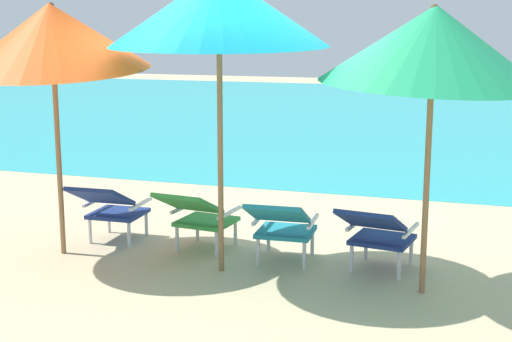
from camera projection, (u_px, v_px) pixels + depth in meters
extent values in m
plane|color=#CCB78E|center=(328.00, 177.00, 10.89)|extent=(40.00, 40.00, 0.00)
cube|color=#28B2B7|center=(397.00, 115.00, 18.25)|extent=(40.00, 18.00, 0.01)
cube|color=navy|center=(118.00, 213.00, 7.66)|extent=(0.54, 0.52, 0.04)
cube|color=navy|center=(100.00, 196.00, 7.26)|extent=(0.54, 0.53, 0.27)
cylinder|color=silver|center=(109.00, 221.00, 7.95)|extent=(0.04, 0.04, 0.26)
cylinder|color=silver|center=(146.00, 224.00, 7.83)|extent=(0.04, 0.04, 0.26)
cylinder|color=silver|center=(90.00, 231.00, 7.55)|extent=(0.04, 0.04, 0.26)
cylinder|color=silver|center=(129.00, 234.00, 7.43)|extent=(0.04, 0.04, 0.26)
cube|color=silver|center=(95.00, 201.00, 7.71)|extent=(0.05, 0.50, 0.03)
cube|color=silver|center=(141.00, 204.00, 7.57)|extent=(0.05, 0.50, 0.03)
cube|color=#338E3D|center=(206.00, 221.00, 7.35)|extent=(0.57, 0.55, 0.04)
cube|color=#338E3D|center=(188.00, 203.00, 6.97)|extent=(0.57, 0.57, 0.27)
cylinder|color=silver|center=(197.00, 228.00, 7.66)|extent=(0.04, 0.04, 0.26)
cylinder|color=silver|center=(235.00, 233.00, 7.48)|extent=(0.04, 0.04, 0.26)
cylinder|color=silver|center=(177.00, 239.00, 7.28)|extent=(0.04, 0.04, 0.26)
cylinder|color=silver|center=(217.00, 244.00, 7.10)|extent=(0.04, 0.04, 0.26)
cube|color=silver|center=(184.00, 207.00, 7.43)|extent=(0.08, 0.50, 0.03)
cube|color=silver|center=(230.00, 213.00, 7.22)|extent=(0.08, 0.50, 0.03)
cube|color=teal|center=(286.00, 232.00, 6.99)|extent=(0.55, 0.53, 0.04)
cube|color=teal|center=(278.00, 214.00, 6.59)|extent=(0.55, 0.55, 0.27)
cylinder|color=silver|center=(268.00, 239.00, 7.27)|extent=(0.04, 0.04, 0.26)
cylinder|color=silver|center=(312.00, 242.00, 7.16)|extent=(0.04, 0.04, 0.26)
cylinder|color=silver|center=(258.00, 252.00, 6.87)|extent=(0.04, 0.04, 0.26)
cylinder|color=silver|center=(304.00, 255.00, 6.76)|extent=(0.04, 0.04, 0.26)
cube|color=silver|center=(259.00, 218.00, 7.03)|extent=(0.06, 0.50, 0.03)
cube|color=silver|center=(313.00, 221.00, 6.90)|extent=(0.06, 0.50, 0.03)
cube|color=navy|center=(382.00, 239.00, 6.74)|extent=(0.59, 0.57, 0.04)
cube|color=navy|center=(371.00, 221.00, 6.36)|extent=(0.59, 0.59, 0.27)
cylinder|color=silver|center=(366.00, 246.00, 7.04)|extent=(0.04, 0.04, 0.26)
cylinder|color=silver|center=(411.00, 252.00, 6.85)|extent=(0.04, 0.04, 0.26)
cylinder|color=silver|center=(352.00, 258.00, 6.68)|extent=(0.04, 0.04, 0.26)
cylinder|color=silver|center=(399.00, 265.00, 6.48)|extent=(0.04, 0.04, 0.26)
cube|color=silver|center=(356.00, 224.00, 6.82)|extent=(0.10, 0.50, 0.03)
cube|color=silver|center=(411.00, 230.00, 6.60)|extent=(0.10, 0.50, 0.03)
cylinder|color=olive|center=(59.00, 162.00, 7.07)|extent=(0.05, 0.05, 1.83)
cone|color=#EA5619|center=(52.00, 37.00, 6.84)|extent=(1.87, 1.91, 0.78)
sphere|color=#4C3823|center=(51.00, 6.00, 6.78)|extent=(0.07, 0.07, 0.07)
cylinder|color=olive|center=(220.00, 160.00, 6.54)|extent=(0.05, 0.05, 2.06)
cone|color=#0A93AD|center=(219.00, 9.00, 6.28)|extent=(2.27, 2.28, 0.70)
cylinder|color=olive|center=(426.00, 189.00, 6.01)|extent=(0.05, 0.05, 1.78)
cone|color=#1E9E60|center=(433.00, 45.00, 5.78)|extent=(2.54, 2.53, 0.72)
sphere|color=#4C3823|center=(435.00, 9.00, 5.73)|extent=(0.07, 0.07, 0.07)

